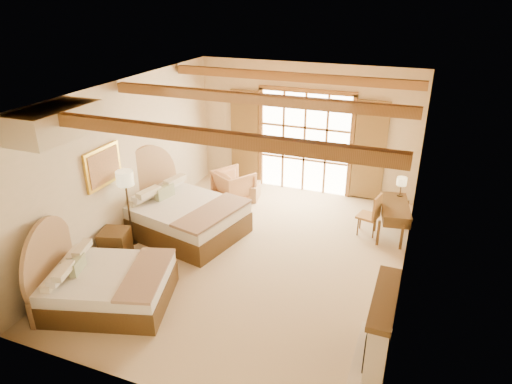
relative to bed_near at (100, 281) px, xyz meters
The scene contains 19 objects.
floor 2.91m from the bed_near, 50.25° to the left, with size 7.00×7.00×0.00m, color tan.
wall_back 6.12m from the bed_near, 72.14° to the left, with size 5.50×5.50×0.00m, color beige.
wall_left 2.68m from the bed_near, 112.30° to the left, with size 7.00×7.00×0.00m, color beige.
wall_right 5.24m from the bed_near, 25.75° to the left, with size 7.00×7.00×0.00m, color beige.
ceiling 4.02m from the bed_near, 50.25° to the left, with size 7.00×7.00×0.00m, color #B07830.
ceiling_beams 3.94m from the bed_near, 50.25° to the left, with size 5.39×4.60×0.18m, color olive, non-canonical shape.
french_doors 6.01m from the bed_near, 71.96° to the left, with size 3.95×0.08×2.60m.
fireplace 4.45m from the bed_near, ahead, with size 0.46×1.40×1.16m.
painting 2.18m from the bed_near, 120.47° to the left, with size 0.06×0.95×0.75m.
canopy_valance 2.63m from the bed_near, 158.97° to the left, with size 0.70×1.40×0.45m, color beige.
bed_near is the anchor object (origin of this frame).
bed_far 2.53m from the bed_near, 90.36° to the left, with size 2.64×2.19×1.51m.
nightstand 1.30m from the bed_near, 116.63° to the left, with size 0.50×0.50×0.60m, color #4C3617.
floor_lamp 2.12m from the bed_near, 110.34° to the left, with size 0.33×0.33×1.57m.
armchair 4.45m from the bed_near, 84.26° to the left, with size 0.82×0.84×0.77m, color #B97D4E.
ottoman 4.70m from the bed_near, 81.07° to the left, with size 0.54×0.54×0.39m, color #9F6F52.
desk 5.91m from the bed_near, 43.91° to the left, with size 0.76×1.35×0.69m.
desk_chair 5.43m from the bed_near, 46.07° to the left, with size 0.49×0.48×0.91m.
desk_lamp 6.31m from the bed_near, 46.81° to the left, with size 0.21×0.21×0.42m.
Camera 1 is at (2.80, -7.09, 4.78)m, focal length 32.00 mm.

